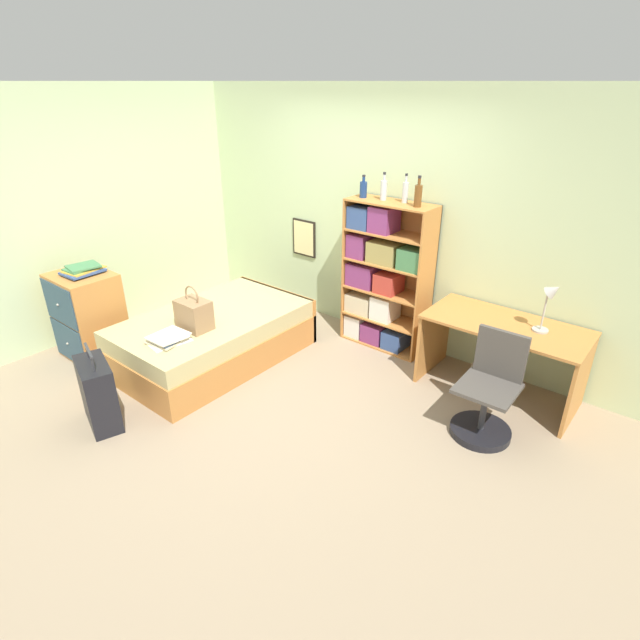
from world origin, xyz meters
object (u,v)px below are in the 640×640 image
Objects in this scene: handbag at (194,314)px; suitcase at (98,394)px; magazine_pile_on_dresser at (83,270)px; bottle_blue at (418,195)px; bookcase at (380,278)px; desk_chair at (486,404)px; waste_bin at (484,379)px; bottle_brown at (384,189)px; desk_lamp at (551,298)px; dresser at (88,316)px; bottle_green at (363,189)px; bottle_clear at (405,192)px; desk at (503,344)px; bed at (215,337)px; book_stack_on_bed at (168,339)px.

handbag is 0.61× the size of suitcase.
suitcase is at bearing -27.91° from magazine_pile_on_dresser.
handbag is at bearing 89.76° from suitcase.
bottle_blue is (2.51, 2.03, 0.73)m from magazine_pile_on_dresser.
bottle_blue reaches higher than bookcase.
desk_chair is at bearing 37.07° from suitcase.
bottle_brown is at bearing 169.58° from waste_bin.
bookcase is at bearing 176.10° from desk_lamp.
bookcase is (2.14, 2.10, 0.30)m from dresser.
bottle_green is 0.83× the size of bottle_brown.
bottle_clear reaches higher than waste_bin.
desk_chair is (1.16, -0.74, -1.39)m from bottle_blue.
bottle_brown is (0.22, 0.03, 0.02)m from bottle_green.
bottle_green is at bearing 47.93° from dresser.
bottle_brown reaches higher than desk_lamp.
dresser is 3.48m from bottle_blue.
suitcase is at bearing -105.30° from bottle_green.
desk is 0.39m from waste_bin.
desk_lamp reaches higher than suitcase.
bottle_brown is (0.94, 1.68, 1.01)m from handbag.
bottle_green is at bearing 58.21° from bed.
bottle_clear is at bearing 7.69° from bottle_brown.
dresser is at bearing -152.64° from desk_lamp.
bed is 6.69× the size of bottle_blue.
bottle_brown reaches higher than waste_bin.
desk is at bearing -5.17° from bottle_green.
desk is at bearing 46.65° from suitcase.
bottle_green is 0.62m from bottle_blue.
dresser is 3.06m from bottle_green.
bed is 0.70m from book_stack_on_bed.
magazine_pile_on_dresser is at bearing -141.03° from bottle_blue.
desk_lamp reaches higher than desk_chair.
bookcase reaches higher than bed.
desk_chair is (2.62, 0.58, 0.03)m from bed.
bottle_clear reaches higher than desk_lamp.
bottle_brown is at bearing -172.31° from bottle_clear.
book_stack_on_bed is (0.03, -0.33, -0.11)m from handbag.
desk_chair is (3.67, 1.29, -0.66)m from magazine_pile_on_dresser.
handbag is at bearing -150.02° from desk_lamp.
bed is 0.51m from handbag.
bottle_green is at bearing 172.09° from waste_bin.
handbag is 2.06m from bottle_green.
bottle_green is at bearing 176.76° from desk_lamp.
bed is at bearing -137.68° from bottle_blue.
bottle_green reaches higher than handbag.
bottle_clear is 0.32× the size of desk_chair.
bottle_brown reaches higher than book_stack_on_bed.
desk_lamp is at bearing -6.44° from bottle_clear.
book_stack_on_bed is 0.43× the size of dresser.
book_stack_on_bed is 1.74× the size of bottle_green.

